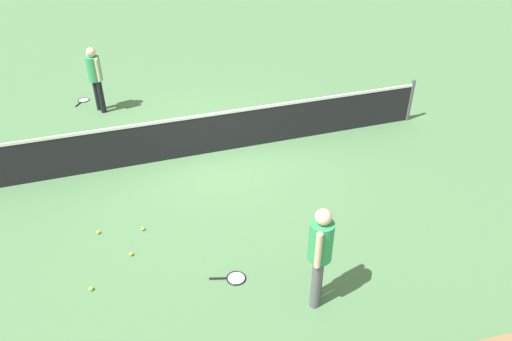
{
  "coord_description": "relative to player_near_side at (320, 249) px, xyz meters",
  "views": [
    {
      "loc": [
        -2.12,
        -9.14,
        5.53
      ],
      "look_at": [
        0.15,
        -2.36,
        0.9
      ],
      "focal_mm": 33.52,
      "sensor_mm": 36.0,
      "label": 1
    }
  ],
  "objects": [
    {
      "name": "ground_plane",
      "position": [
        -0.3,
        4.71,
        -1.01
      ],
      "size": [
        40.0,
        40.0,
        0.0
      ],
      "primitive_type": "plane",
      "color": "#4C7A4C"
    },
    {
      "name": "court_net",
      "position": [
        -0.3,
        4.71,
        -0.51
      ],
      "size": [
        10.09,
        0.09,
        1.07
      ],
      "color": "#4C4C51",
      "rests_on": "ground_plane"
    },
    {
      "name": "player_near_side",
      "position": [
        0.0,
        0.0,
        0.0
      ],
      "size": [
        0.47,
        0.48,
        1.7
      ],
      "color": "#595960",
      "rests_on": "ground_plane"
    },
    {
      "name": "player_far_side",
      "position": [
        -2.65,
        7.73,
        0.0
      ],
      "size": [
        0.45,
        0.51,
        1.7
      ],
      "color": "black",
      "rests_on": "ground_plane"
    },
    {
      "name": "tennis_racket_near_player",
      "position": [
        -1.03,
        0.8,
        -1.0
      ],
      "size": [
        0.61,
        0.39,
        0.03
      ],
      "color": "black",
      "rests_on": "ground_plane"
    },
    {
      "name": "tennis_racket_far_player",
      "position": [
        -3.1,
        8.54,
        -1.0
      ],
      "size": [
        0.44,
        0.59,
        0.03
      ],
      "color": "black",
      "rests_on": "ground_plane"
    },
    {
      "name": "tennis_ball_near_player",
      "position": [
        -2.25,
        2.45,
        -0.98
      ],
      "size": [
        0.07,
        0.07,
        0.07
      ],
      "primitive_type": "sphere",
      "color": "#C6E033",
      "rests_on": "ground_plane"
    },
    {
      "name": "tennis_ball_by_net",
      "position": [
        -3.01,
        2.61,
        -0.98
      ],
      "size": [
        0.07,
        0.07,
        0.07
      ],
      "primitive_type": "sphere",
      "color": "#C6E033",
      "rests_on": "ground_plane"
    },
    {
      "name": "tennis_ball_midcourt",
      "position": [
        -3.19,
        1.27,
        -0.98
      ],
      "size": [
        0.07,
        0.07,
        0.07
      ],
      "primitive_type": "sphere",
      "color": "#C6E033",
      "rests_on": "ground_plane"
    },
    {
      "name": "tennis_ball_baseline",
      "position": [
        -2.52,
        1.86,
        -0.98
      ],
      "size": [
        0.07,
        0.07,
        0.07
      ],
      "primitive_type": "sphere",
      "color": "#C6E033",
      "rests_on": "ground_plane"
    }
  ]
}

